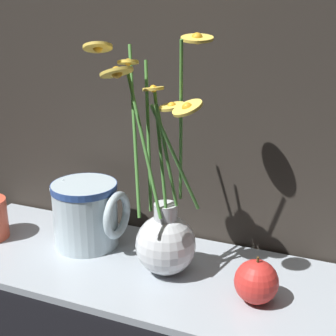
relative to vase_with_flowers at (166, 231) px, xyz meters
The scene contains 5 objects.
ground_plane 0.09m from the vase_with_flowers, 11.78° to the right, with size 6.00×6.00×0.00m, color black.
shelf 0.08m from the vase_with_flowers, 11.78° to the right, with size 0.87×0.26×0.01m.
vase_with_flowers is the anchor object (origin of this frame).
ceramic_pitcher 0.17m from the vase_with_flowers, 169.00° to the left, with size 0.14×0.12×0.13m.
orange_fruit 0.16m from the vase_with_flowers, ahead, with size 0.07×0.07×0.07m.
Camera 1 is at (0.25, -0.62, 0.42)m, focal length 50.00 mm.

